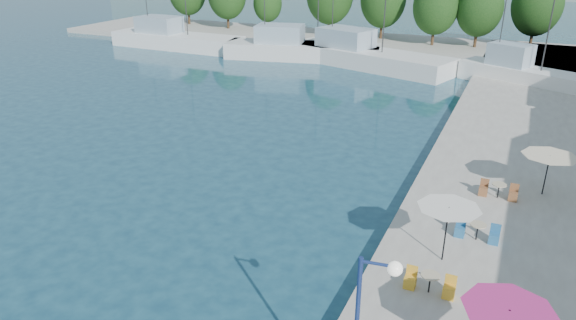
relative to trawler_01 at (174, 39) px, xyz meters
The scene contains 16 objects.
quay_far 25.48m from the trawler_01, 26.28° to the left, with size 90.00×16.00×0.60m, color #9B958C.
trawler_01 is the anchor object (origin of this frame).
trawler_02 17.20m from the trawler_01, ahead, with size 18.22×8.36×10.20m.
trawler_03 25.04m from the trawler_01, ahead, with size 19.73×10.39×10.20m.
trawler_04 41.31m from the trawler_01, ahead, with size 12.50×7.98×10.20m.
tree_03 16.96m from the trawler_01, 70.79° to the left, with size 4.23×4.23×6.26m.
tree_06 33.00m from the trawler_01, 22.42° to the left, with size 5.53×5.53×8.19m.
tree_07 37.93m from the trawler_01, 20.65° to the left, with size 5.45×5.45×8.07m.
tree_08 44.69m from the trawler_01, 21.12° to the left, with size 5.87×5.87×8.69m.
umbrella_pink 58.66m from the trawler_01, 44.36° to the right, with size 2.69×2.69×2.32m.
umbrella_white 53.15m from the trawler_01, 42.06° to the right, with size 2.49×2.49×2.38m.
umbrella_cream 51.09m from the trawler_01, 32.48° to the right, with size 2.71×2.71×2.13m.
cafe_table_01 54.67m from the trawler_01, 43.96° to the right, with size 1.82×0.70×0.76m.
cafe_table_02 52.52m from the trawler_01, 39.51° to the right, with size 1.82×0.70×0.76m.
cafe_table_03 50.15m from the trawler_01, 35.08° to the right, with size 1.82×0.70×0.76m.
street_lamp 58.79m from the trawler_01, 48.70° to the right, with size 1.03×0.36×5.03m.
Camera 1 is at (10.32, 1.60, 12.40)m, focal length 32.00 mm.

